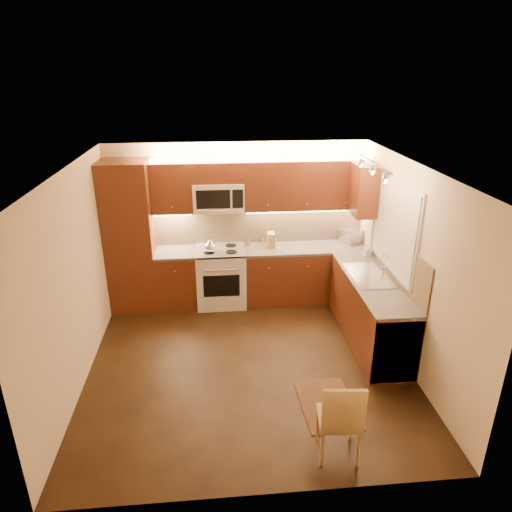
{
  "coord_description": "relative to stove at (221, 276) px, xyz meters",
  "views": [
    {
      "loc": [
        -0.37,
        -4.97,
        3.53
      ],
      "look_at": [
        0.15,
        0.55,
        1.25
      ],
      "focal_mm": 32.37,
      "sensor_mm": 36.0,
      "label": 1
    }
  ],
  "objects": [
    {
      "name": "upper_cab_bridge",
      "position": [
        0.0,
        0.15,
        1.63
      ],
      "size": [
        0.76,
        0.35,
        0.31
      ],
      "primitive_type": "cube",
      "color": "#481F0F",
      "rests_on": "wall_back"
    },
    {
      "name": "pantry",
      "position": [
        -1.35,
        0.02,
        0.69
      ],
      "size": [
        0.7,
        0.6,
        2.3
      ],
      "primitive_type": "cube",
      "color": "#481F0F",
      "rests_on": "floor"
    },
    {
      "name": "faucet",
      "position": [
        2.18,
        -1.12,
        0.59
      ],
      "size": [
        0.2,
        0.04,
        0.3
      ],
      "primitive_type": null,
      "color": "silver",
      "rests_on": "counter_right"
    },
    {
      "name": "sink",
      "position": [
        2.0,
        -1.12,
        0.52
      ],
      "size": [
        0.52,
        0.86,
        0.15
      ],
      "primitive_type": null,
      "color": "silver",
      "rests_on": "counter_right"
    },
    {
      "name": "wall_front",
      "position": [
        0.3,
        -3.67,
        0.79
      ],
      "size": [
        4.0,
        0.01,
        2.5
      ],
      "primitive_type": "cube",
      "color": "beige",
      "rests_on": "ground"
    },
    {
      "name": "knife_block",
      "position": [
        0.8,
        0.07,
        0.56
      ],
      "size": [
        0.12,
        0.18,
        0.24
      ],
      "primitive_type": "cube",
      "rotation": [
        0.0,
        0.0,
        0.07
      ],
      "color": "olive",
      "rests_on": "counter_back_right"
    },
    {
      "name": "kettle",
      "position": [
        -0.15,
        -0.12,
        0.57
      ],
      "size": [
        0.21,
        0.21,
        0.23
      ],
      "primitive_type": null,
      "rotation": [
        0.0,
        0.0,
        -0.05
      ],
      "color": "silver",
      "rests_on": "stove"
    },
    {
      "name": "floor",
      "position": [
        0.3,
        -1.68,
        -0.46
      ],
      "size": [
        4.0,
        4.0,
        0.01
      ],
      "primitive_type": "cube",
      "color": "black",
      "rests_on": "ground"
    },
    {
      "name": "wall_left",
      "position": [
        -1.7,
        -1.68,
        0.79
      ],
      "size": [
        0.01,
        4.0,
        2.5
      ],
      "primitive_type": "cube",
      "color": "beige",
      "rests_on": "ground"
    },
    {
      "name": "dining_chair",
      "position": [
        1.04,
        -3.26,
        -0.01
      ],
      "size": [
        0.43,
        0.43,
        0.89
      ],
      "primitive_type": null,
      "rotation": [
        0.0,
        0.0,
        -0.09
      ],
      "color": "olive",
      "rests_on": "floor"
    },
    {
      "name": "spice_jar_a",
      "position": [
        0.7,
        0.26,
        0.49
      ],
      "size": [
        0.06,
        0.06,
        0.1
      ],
      "primitive_type": "cylinder",
      "rotation": [
        0.0,
        0.0,
        0.32
      ],
      "color": "silver",
      "rests_on": "counter_back_right"
    },
    {
      "name": "microwave",
      "position": [
        0.0,
        0.14,
        1.26
      ],
      "size": [
        0.76,
        0.38,
        0.44
      ],
      "primitive_type": null,
      "color": "silver",
      "rests_on": "wall_back"
    },
    {
      "name": "wall_right",
      "position": [
        2.3,
        -1.68,
        0.79
      ],
      "size": [
        0.01,
        4.0,
        2.5
      ],
      "primitive_type": "cube",
      "color": "beige",
      "rests_on": "ground"
    },
    {
      "name": "track_light_bar",
      "position": [
        1.85,
        -1.27,
        2.0
      ],
      "size": [
        0.04,
        1.2,
        0.03
      ],
      "primitive_type": "cube",
      "color": "silver",
      "rests_on": "ceiling"
    },
    {
      "name": "counter_back_right",
      "position": [
        1.34,
        0.02,
        0.42
      ],
      "size": [
        1.92,
        0.6,
        0.04
      ],
      "primitive_type": "cube",
      "color": "#3E3A38",
      "rests_on": "base_cab_back_right"
    },
    {
      "name": "dishwasher",
      "position": [
        2.0,
        -1.98,
        -0.03
      ],
      "size": [
        0.58,
        0.6,
        0.84
      ],
      "primitive_type": "cube",
      "color": "silver",
      "rests_on": "floor"
    },
    {
      "name": "upper_cab_back_left",
      "position": [
        -0.69,
        0.15,
        1.42
      ],
      "size": [
        0.62,
        0.35,
        0.75
      ],
      "primitive_type": "cube",
      "color": "#481F0F",
      "rests_on": "wall_back"
    },
    {
      "name": "base_cab_back_right",
      "position": [
        1.34,
        0.02,
        -0.03
      ],
      "size": [
        1.92,
        0.6,
        0.86
      ],
      "primitive_type": "cube",
      "color": "#481F0F",
      "rests_on": "floor"
    },
    {
      "name": "counter_back_left",
      "position": [
        -0.69,
        0.02,
        0.42
      ],
      "size": [
        0.62,
        0.6,
        0.04
      ],
      "primitive_type": "cube",
      "color": "#3E3A38",
      "rests_on": "base_cab_back_left"
    },
    {
      "name": "backsplash_right",
      "position": [
        2.29,
        -1.28,
        0.74
      ],
      "size": [
        0.02,
        2.0,
        0.6
      ],
      "primitive_type": "cube",
      "color": "tan",
      "rests_on": "wall_right"
    },
    {
      "name": "base_cab_back_left",
      "position": [
        -0.69,
        0.02,
        -0.03
      ],
      "size": [
        0.62,
        0.6,
        0.86
      ],
      "primitive_type": "cube",
      "color": "#481F0F",
      "rests_on": "floor"
    },
    {
      "name": "ceiling",
      "position": [
        0.3,
        -1.68,
        2.04
      ],
      "size": [
        4.0,
        4.0,
        0.01
      ],
      "primitive_type": "cube",
      "color": "beige",
      "rests_on": "ground"
    },
    {
      "name": "window_frame",
      "position": [
        2.29,
        -1.12,
        1.14
      ],
      "size": [
        0.03,
        1.44,
        1.24
      ],
      "primitive_type": "cube",
      "color": "silver",
      "rests_on": "wall_right"
    },
    {
      "name": "spice_jar_c",
      "position": [
        0.9,
        0.26,
        0.49
      ],
      "size": [
        0.06,
        0.06,
        0.09
      ],
      "primitive_type": "cylinder",
      "rotation": [
        0.0,
        0.0,
        -0.38
      ],
      "color": "silver",
      "rests_on": "counter_back_right"
    },
    {
      "name": "spice_jar_d",
      "position": [
        0.45,
        0.18,
        0.49
      ],
      "size": [
        0.06,
        0.06,
        0.09
      ],
      "primitive_type": "cylinder",
      "rotation": [
        0.0,
        0.0,
        0.32
      ],
      "color": "#9D582F",
      "rests_on": "counter_back_right"
    },
    {
      "name": "upper_cab_right_corner",
      "position": [
        2.12,
        -0.28,
        1.42
      ],
      "size": [
        0.35,
        0.5,
        0.75
      ],
      "primitive_type": "cube",
      "color": "#481F0F",
      "rests_on": "wall_right"
    },
    {
      "name": "backsplash_back",
      "position": [
        0.65,
        0.31,
        0.74
      ],
      "size": [
        3.3,
        0.02,
        0.6
      ],
      "primitive_type": "cube",
      "color": "tan",
      "rests_on": "wall_back"
    },
    {
      "name": "toaster_oven",
      "position": [
        2.15,
        0.18,
        0.55
      ],
      "size": [
        0.44,
        0.4,
        0.22
      ],
      "primitive_type": "cube",
      "rotation": [
        0.0,
        0.0,
        0.41
      ],
      "color": "silver",
      "rests_on": "counter_back_right"
    },
    {
      "name": "soap_bottle",
      "position": [
        2.19,
        -0.42,
        0.54
      ],
      "size": [
        0.11,
        0.11,
        0.19
      ],
      "primitive_type": "imported",
      "rotation": [
        0.0,
        0.0,
        0.27
      ],
      "color": "silver",
      "rests_on": "counter_right"
    },
    {
      "name": "stove",
      "position": [
        0.0,
        0.0,
        0.0
      ],
      "size": [
        0.76,
        0.65,
        0.92
      ],
      "primitive_type": null,
      "color": "silver",
      "rests_on": "floor"
    },
    {
      "name": "rug",
      "position": [
        1.12,
        -2.58,
        -0.45
      ],
      "size": [
        0.63,
        0.91,
        0.01
      ],
      "primitive_type": "cube",
      "rotation": [
        0.0,
        0.0,
        0.05
      ],
      "color": "black",
      "rests_on": "floor"
    },
    {
      "name": "spice_jar_b",
      "position": [
        0.77,
        0.21,
        0.49
      ],
      "size": [
        0.05,
        0.05,
        0.1
      ],
      "primitive_type": "cylinder",
      "rotation": [
        0.0,
        0.0,
        -0.11
      ],
      "color": "brown",
      "rests_on": "counter_back_right"
    },
    {
      "name": "upper_cab_back_right",
      "position": [
        1.34,
        0.15,
        1.42
      ],
      "size": [
        1.92,
        0.35,
        0.75
      ],
      "primitive_type": "cube",
      "color": "#481F0F",
      "rests_on": "wall_back"
    },
    {
      "name": "counter_right",
      "position": [
        2.0,
        -1.28,
        0.42
      ],
      "size": [
        0.6,
        2.0,
        0.04
      ],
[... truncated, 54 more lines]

